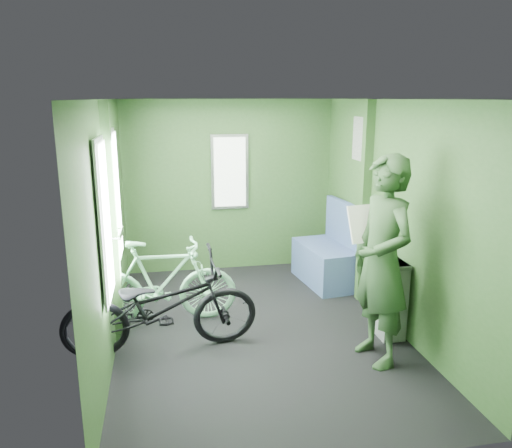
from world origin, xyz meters
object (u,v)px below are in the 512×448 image
Objects in this scene: bicycle_mint at (163,323)px; passenger at (382,261)px; bench_seat at (328,259)px; waste_box at (390,299)px; bicycle_black at (164,353)px.

passenger is at bearing -117.86° from bicycle_mint.
bicycle_mint is 1.48× the size of bench_seat.
bench_seat reaches higher than waste_box.
bicycle_mint is at bearing -165.74° from bench_seat.
bench_seat reaches higher than bicycle_black.
bicycle_black is 1.15× the size of bicycle_mint.
bicycle_black is 2.17m from passenger.
bench_seat is at bearing 164.09° from passenger.
passenger is 2.05m from bench_seat.
waste_box reaches higher than bicycle_black.
passenger is at bearing -103.10° from bench_seat.
passenger is 2.40× the size of waste_box.
bench_seat is at bearing 94.17° from waste_box.
bicycle_black is at bearing -113.85° from passenger.
bicycle_black is 0.96× the size of passenger.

